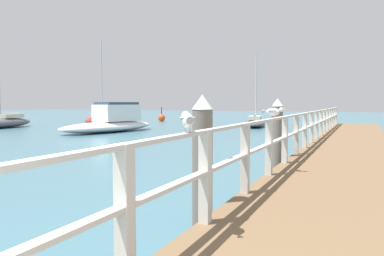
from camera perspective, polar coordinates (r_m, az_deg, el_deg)
The scene contains 11 objects.
pier_deck at distance 13.37m, azimuth 22.86°, elevation -3.31°, with size 2.57×26.71×0.47m, color brown.
pier_railing at distance 13.39m, azimuth 17.81°, elevation 0.64°, with size 0.12×25.23×1.07m.
dock_piling_near at distance 5.15m, azimuth 1.60°, elevation -5.68°, with size 0.29×0.29×1.95m.
dock_piling_far at distance 9.78m, azimuth 12.91°, elevation -1.23°, with size 0.29×0.29×1.95m.
seagull_foreground at distance 3.77m, azimuth -0.73°, elevation 1.32°, with size 0.29×0.43×0.21m.
seagull_background at distance 7.46m, azimuth 12.34°, elevation 2.50°, with size 0.48×0.21×0.21m.
boat_0 at distance 30.55m, azimuth -26.87°, elevation 0.81°, with size 2.85×5.88×6.46m.
boat_2 at distance 28.84m, azimuth 9.69°, elevation 0.87°, with size 2.49×5.31×5.51m.
boat_3 at distance 24.19m, azimuth -12.26°, elevation 0.93°, with size 3.55×7.62×1.88m.
boat_4 at distance 34.15m, azimuth -13.80°, elevation 1.32°, with size 3.02×5.52×7.36m.
channel_buoy at distance 36.98m, azimuth -4.68°, elevation 1.58°, with size 0.70×0.70×1.40m.
Camera 1 is at (0.41, 0.08, 1.84)m, focal length 34.80 mm.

